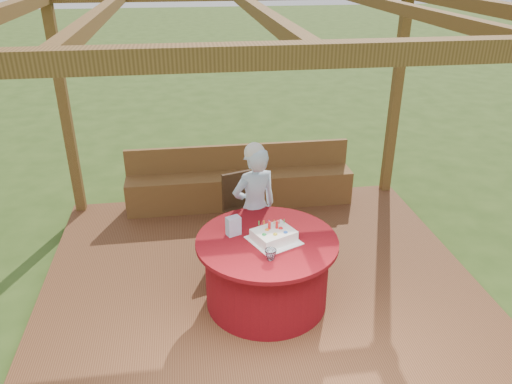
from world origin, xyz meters
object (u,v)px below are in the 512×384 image
at_px(birthday_cake, 274,236).
at_px(elderly_woman, 255,206).
at_px(table, 267,270).
at_px(chair, 243,207).
at_px(bench, 240,186).
at_px(drinking_glass, 270,255).
at_px(gift_bag, 233,226).

bearing_deg(birthday_cake, elderly_woman, 96.04).
bearing_deg(table, elderly_woman, 91.50).
xyz_separation_m(elderly_woman, birthday_cake, (0.08, -0.72, 0.05)).
height_order(table, elderly_woman, elderly_woman).
distance_m(chair, birthday_cake, 1.20).
xyz_separation_m(bench, elderly_woman, (-0.01, -1.44, 0.44)).
height_order(birthday_cake, drinking_glass, birthday_cake).
bearing_deg(drinking_glass, bench, 89.58).
bearing_deg(drinking_glass, table, 85.67).
relative_size(table, gift_bag, 7.22).
xyz_separation_m(bench, table, (0.01, -2.13, 0.09)).
bearing_deg(birthday_cake, gift_bag, 154.77).
bearing_deg(bench, birthday_cake, -88.28).
relative_size(table, birthday_cake, 2.49).
relative_size(bench, gift_bag, 16.23).
bearing_deg(elderly_woman, table, -88.50).
height_order(elderly_woman, gift_bag, elderly_woman).
height_order(elderly_woman, birthday_cake, elderly_woman).
relative_size(table, drinking_glass, 12.71).
xyz_separation_m(gift_bag, drinking_glass, (0.27, -0.47, -0.04)).
relative_size(table, chair, 1.55).
relative_size(bench, chair, 3.48).
xyz_separation_m(bench, chair, (-0.08, -1.00, 0.21)).
distance_m(table, gift_bag, 0.55).
distance_m(chair, gift_bag, 1.06).
bearing_deg(bench, chair, -94.56).
xyz_separation_m(bench, birthday_cake, (0.06, -2.15, 0.49)).
xyz_separation_m(bench, gift_bag, (-0.29, -1.99, 0.53)).
height_order(chair, gift_bag, gift_bag).
distance_m(chair, elderly_woman, 0.51).
bearing_deg(drinking_glass, elderly_woman, 89.60).
relative_size(chair, elderly_woman, 0.61).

